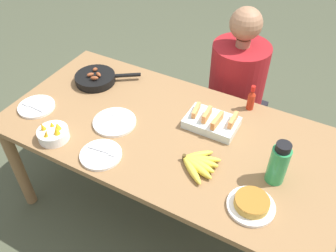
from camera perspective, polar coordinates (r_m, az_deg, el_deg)
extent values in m
plane|color=#474C38|center=(2.49, 0.00, -12.99)|extent=(14.00, 14.00, 0.00)
cube|color=olive|center=(1.95, 0.00, -1.03)|extent=(1.84, 0.91, 0.03)
cylinder|color=olive|center=(2.44, -22.93, -6.13)|extent=(0.07, 0.07, 0.69)
cylinder|color=olive|center=(2.82, -11.65, 4.24)|extent=(0.07, 0.07, 0.69)
cylinder|color=olive|center=(2.37, 23.82, -8.40)|extent=(0.07, 0.07, 0.69)
ellipsoid|color=gold|center=(1.72, 3.81, -7.03)|extent=(0.17, 0.15, 0.04)
ellipsoid|color=gold|center=(1.73, 4.64, -6.60)|extent=(0.20, 0.10, 0.04)
ellipsoid|color=gold|center=(1.74, 4.86, -6.13)|extent=(0.18, 0.06, 0.04)
ellipsoid|color=gold|center=(1.75, 5.20, -5.70)|extent=(0.19, 0.07, 0.04)
ellipsoid|color=gold|center=(1.77, 5.41, -5.28)|extent=(0.19, 0.11, 0.03)
ellipsoid|color=gold|center=(1.79, 4.83, -4.66)|extent=(0.14, 0.13, 0.03)
cylinder|color=#4C3819|center=(1.77, 2.63, -5.09)|extent=(0.02, 0.02, 0.04)
cube|color=silver|center=(1.96, 6.99, 0.54)|extent=(0.28, 0.19, 0.05)
cube|color=#ED8E4C|center=(1.96, 4.53, 2.51)|extent=(0.04, 0.11, 0.04)
cube|color=#ED8E4C|center=(1.93, 6.27, 1.79)|extent=(0.03, 0.11, 0.05)
cube|color=#ED8E4C|center=(1.90, 7.88, 0.81)|extent=(0.03, 0.12, 0.05)
cube|color=#ED8E4C|center=(1.92, 10.40, 0.91)|extent=(0.02, 0.11, 0.05)
cylinder|color=black|center=(2.33, -11.51, 7.04)|extent=(0.25, 0.25, 0.01)
cylinder|color=black|center=(2.32, -11.60, 7.56)|extent=(0.25, 0.25, 0.04)
cylinder|color=black|center=(2.30, -6.47, 8.10)|extent=(0.15, 0.11, 0.02)
ellipsoid|color=brown|center=(2.25, -11.73, 7.55)|extent=(0.05, 0.05, 0.03)
ellipsoid|color=brown|center=(2.34, -11.62, 8.88)|extent=(0.04, 0.04, 0.03)
ellipsoid|color=brown|center=(2.29, -12.35, 8.05)|extent=(0.05, 0.05, 0.03)
ellipsoid|color=brown|center=(2.28, -11.09, 8.12)|extent=(0.05, 0.04, 0.03)
cylinder|color=white|center=(1.64, 13.14, -12.39)|extent=(0.21, 0.21, 0.02)
cylinder|color=gold|center=(1.62, 13.29, -11.85)|extent=(0.15, 0.15, 0.04)
cylinder|color=#9F6624|center=(1.60, 13.40, -11.42)|extent=(0.15, 0.15, 0.00)
cylinder|color=white|center=(2.21, -20.34, 2.92)|extent=(0.21, 0.21, 0.02)
cylinder|color=#B2B2B7|center=(2.18, -20.47, 2.61)|extent=(0.12, 0.01, 0.01)
cube|color=#B2B2B7|center=(2.24, -21.84, 3.28)|extent=(0.05, 0.02, 0.00)
cylinder|color=white|center=(1.99, -8.57, 0.64)|extent=(0.24, 0.24, 0.02)
cylinder|color=#B2B2B7|center=(1.97, -9.18, 0.47)|extent=(0.04, 0.12, 0.01)
cube|color=#B2B2B7|center=(2.04, -8.44, 2.08)|extent=(0.04, 0.05, 0.00)
cylinder|color=white|center=(1.83, -10.71, -4.55)|extent=(0.21, 0.21, 0.02)
cylinder|color=#B2B2B7|center=(1.84, -11.16, -3.81)|extent=(0.12, 0.02, 0.01)
cube|color=#B2B2B7|center=(1.80, -8.92, -4.52)|extent=(0.05, 0.03, 0.00)
cylinder|color=white|center=(1.97, -17.90, -1.26)|extent=(0.16, 0.16, 0.06)
cone|color=#F4A819|center=(1.91, -17.46, -0.79)|extent=(0.04, 0.05, 0.05)
cone|color=#F4A819|center=(1.94, -17.29, -0.04)|extent=(0.06, 0.06, 0.05)
cone|color=#F4A819|center=(1.96, -18.16, 0.24)|extent=(0.04, 0.04, 0.04)
cone|color=#F4A819|center=(1.95, -19.47, -0.12)|extent=(0.04, 0.05, 0.06)
cone|color=#F4A819|center=(1.91, -18.96, -1.16)|extent=(0.04, 0.03, 0.06)
cylinder|color=#2D9351|center=(1.70, 17.22, -6.03)|extent=(0.09, 0.09, 0.20)
cylinder|color=black|center=(1.62, 18.04, -3.28)|extent=(0.07, 0.07, 0.03)
cylinder|color=#B72814|center=(2.10, 13.13, 3.81)|extent=(0.04, 0.04, 0.10)
cone|color=#B72814|center=(2.06, 13.40, 5.19)|extent=(0.04, 0.04, 0.03)
cylinder|color=red|center=(2.04, 13.53, 5.86)|extent=(0.02, 0.02, 0.03)
cube|color=black|center=(2.76, 9.82, -0.46)|extent=(0.42, 0.42, 0.40)
cylinder|color=maroon|center=(2.48, 11.04, 7.30)|extent=(0.38, 0.38, 0.52)
cylinder|color=#9E7051|center=(2.33, 11.96, 12.99)|extent=(0.09, 0.09, 0.05)
sphere|color=#9E7051|center=(2.27, 12.42, 15.75)|extent=(0.20, 0.20, 0.20)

